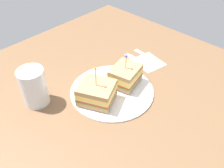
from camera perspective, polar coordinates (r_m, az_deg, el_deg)
name	(u,v)px	position (r cm, az deg, el deg)	size (l,w,h in cm)	color
ground_plane	(112,94)	(74.17, 0.00, -2.33)	(92.30, 92.30, 2.00)	brown
plate	(112,90)	(73.16, 0.00, -1.48)	(25.01, 25.01, 0.98)	white
sandwich_half_front	(96,92)	(67.97, -3.83, -1.87)	(11.65, 12.18, 11.53)	tan
sandwich_half_back	(125,75)	(73.67, 3.15, 2.09)	(10.37, 9.20, 9.94)	tan
drink_glass	(34,88)	(70.40, -17.80, -0.98)	(7.22, 7.22, 11.06)	beige
napkin	(148,62)	(86.24, 8.52, 5.12)	(9.55, 8.59, 0.15)	beige
fork	(135,59)	(86.91, 5.45, 5.80)	(2.49, 12.45, 0.35)	silver
knife	(146,56)	(89.32, 8.01, 6.63)	(2.13, 12.31, 0.35)	silver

